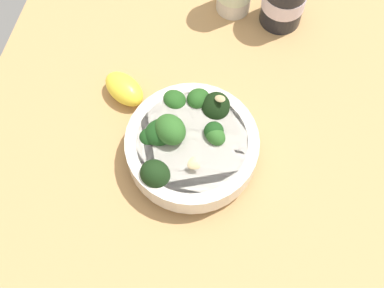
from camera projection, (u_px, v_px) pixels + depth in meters
The scene contains 3 objects.
ground_plane at pixel (198, 156), 74.69cm from camera, with size 68.24×68.24×4.14cm, color tan.
bowl_of_broccoli at pixel (189, 143), 69.26cm from camera, with size 18.27×18.32×9.11cm.
lemon_wedge at pixel (124, 89), 75.03cm from camera, with size 6.92×4.17×3.82cm, color yellow.
Camera 1 is at (5.85, -30.05, 66.09)cm, focal length 47.19 mm.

